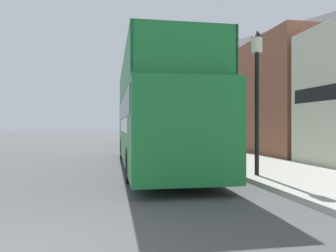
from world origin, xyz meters
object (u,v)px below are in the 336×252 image
object	(u,v)px
lamp_post_nearest	(257,75)
lamp_post_second	(192,97)
tour_bus	(155,121)
lamp_post_third	(163,104)
parked_car_ahead_of_bus	(149,140)

from	to	relation	value
lamp_post_nearest	lamp_post_second	distance (m)	7.91
tour_bus	lamp_post_third	bearing A→B (deg)	79.96
parked_car_ahead_of_bus	lamp_post_third	xyz separation A→B (m)	(1.55, 3.55, 2.65)
lamp_post_nearest	lamp_post_third	distance (m)	15.83
parked_car_ahead_of_bus	tour_bus	bearing A→B (deg)	-98.89
parked_car_ahead_of_bus	lamp_post_nearest	world-z (taller)	lamp_post_nearest
lamp_post_second	lamp_post_third	distance (m)	7.92
tour_bus	lamp_post_third	xyz separation A→B (m)	(2.47, 12.26, 1.51)
tour_bus	lamp_post_second	world-z (taller)	lamp_post_second
tour_bus	parked_car_ahead_of_bus	distance (m)	8.83
parked_car_ahead_of_bus	lamp_post_second	world-z (taller)	lamp_post_second
tour_bus	lamp_post_second	bearing A→B (deg)	59.54
lamp_post_nearest	lamp_post_third	bearing A→B (deg)	90.26
parked_car_ahead_of_bus	lamp_post_nearest	distance (m)	12.64
tour_bus	lamp_post_nearest	xyz separation A→B (m)	(2.54, -3.57, 1.38)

